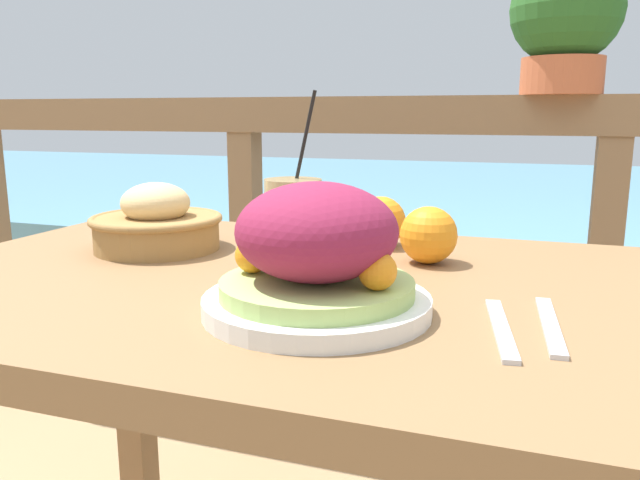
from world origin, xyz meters
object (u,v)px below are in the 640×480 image
(salad_plate, at_px, (317,258))
(potted_plant, at_px, (566,19))
(bread_basket, at_px, (157,224))
(drink_glass, at_px, (293,224))

(salad_plate, bearing_deg, potted_plant, 74.49)
(potted_plant, bearing_deg, salad_plate, -105.51)
(salad_plate, xyz_separation_m, bread_basket, (-0.35, 0.22, -0.02))
(potted_plant, bearing_deg, drink_glass, -115.32)
(salad_plate, height_order, bread_basket, salad_plate)
(drink_glass, relative_size, potted_plant, 0.80)
(bread_basket, bearing_deg, potted_plant, 49.27)
(drink_glass, bearing_deg, bread_basket, 169.79)
(drink_glass, relative_size, bread_basket, 1.17)
(salad_plate, relative_size, drink_glass, 1.02)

